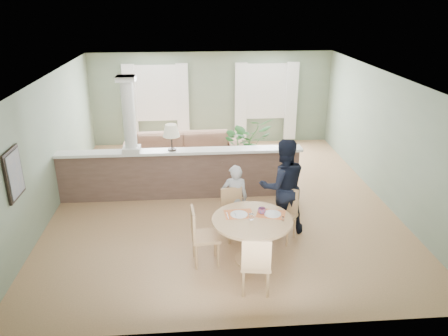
{
  "coord_description": "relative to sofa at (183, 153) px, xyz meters",
  "views": [
    {
      "loc": [
        -0.64,
        -8.64,
        4.2
      ],
      "look_at": [
        -0.03,
        -1.0,
        1.15
      ],
      "focal_mm": 35.0,
      "sensor_mm": 36.0,
      "label": 1
    }
  ],
  "objects": [
    {
      "name": "ground",
      "position": [
        0.84,
        -1.82,
        -0.45
      ],
      "size": [
        8.0,
        8.0,
        0.0
      ],
      "primitive_type": "plane",
      "color": "tan",
      "rests_on": "ground"
    },
    {
      "name": "man_person",
      "position": [
        1.86,
        -3.24,
        0.46
      ],
      "size": [
        0.95,
        0.77,
        1.83
      ],
      "primitive_type": "imported",
      "rotation": [
        0.0,
        0.0,
        3.23
      ],
      "color": "black",
      "rests_on": "ground"
    },
    {
      "name": "houseplant",
      "position": [
        1.59,
        -0.06,
        0.25
      ],
      "size": [
        1.56,
        1.46,
        1.4
      ],
      "primitive_type": "imported",
      "rotation": [
        0.0,
        0.0,
        0.36
      ],
      "color": "#296628",
      "rests_on": "ground"
    },
    {
      "name": "chair_near",
      "position": [
        1.1,
        -5.08,
        0.09
      ],
      "size": [
        0.5,
        0.5,
        0.98
      ],
      "rotation": [
        0.0,
        0.0,
        3.01
      ],
      "color": "tan",
      "rests_on": "ground"
    },
    {
      "name": "pony_wall",
      "position": [
        -0.14,
        -1.62,
        0.26
      ],
      "size": [
        5.32,
        0.38,
        2.7
      ],
      "color": "brown",
      "rests_on": "ground"
    },
    {
      "name": "child_person",
      "position": [
        0.98,
        -3.16,
        0.22
      ],
      "size": [
        0.5,
        0.34,
        1.33
      ],
      "primitive_type": "imported",
      "rotation": [
        0.0,
        0.0,
        3.1
      ],
      "color": "#A0A1A6",
      "rests_on": "ground"
    },
    {
      "name": "chair_side",
      "position": [
        0.32,
        -4.2,
        0.1
      ],
      "size": [
        0.49,
        0.49,
        1.0
      ],
      "rotation": [
        0.0,
        0.0,
        1.65
      ],
      "color": "tan",
      "rests_on": "ground"
    },
    {
      "name": "chair_far_man",
      "position": [
        1.86,
        -3.51,
        0.08
      ],
      "size": [
        0.6,
        0.6,
        0.96
      ],
      "rotation": [
        0.0,
        0.0,
        -0.61
      ],
      "color": "tan",
      "rests_on": "ground"
    },
    {
      "name": "sofa",
      "position": [
        0.0,
        0.0,
        0.0
      ],
      "size": [
        3.11,
        1.29,
        0.9
      ],
      "primitive_type": "imported",
      "rotation": [
        0.0,
        0.0,
        0.03
      ],
      "color": "#996B53",
      "rests_on": "ground"
    },
    {
      "name": "room_shell",
      "position": [
        0.81,
        -1.19,
        1.36
      ],
      "size": [
        7.02,
        8.02,
        2.71
      ],
      "color": "gray",
      "rests_on": "ground"
    },
    {
      "name": "dining_table",
      "position": [
        1.17,
        -4.22,
        0.19
      ],
      "size": [
        1.32,
        1.32,
        0.9
      ],
      "rotation": [
        0.0,
        0.0,
        0.05
      ],
      "color": "tan",
      "rests_on": "ground"
    },
    {
      "name": "chair_far_boy",
      "position": [
        0.94,
        -3.37,
        0.06
      ],
      "size": [
        0.51,
        0.51,
        0.93
      ],
      "rotation": [
        0.0,
        0.0,
        0.26
      ],
      "color": "tan",
      "rests_on": "ground"
    }
  ]
}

